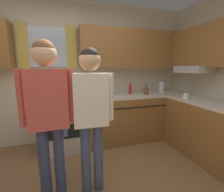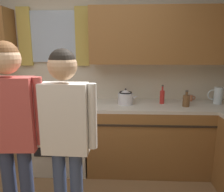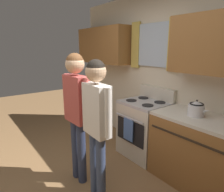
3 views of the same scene
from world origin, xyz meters
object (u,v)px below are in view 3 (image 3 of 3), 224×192
Objects in this scene: adult_in_plaid at (97,115)px; adult_left at (77,104)px; stove_oven at (144,127)px; stovetop_kettle at (196,109)px.

adult_left is at bearing -177.29° from adult_in_plaid.
stove_oven is 1.31m from adult_in_plaid.
adult_left is (-0.91, -1.16, 0.05)m from stovetop_kettle.
adult_in_plaid reaches higher than stovetop_kettle.
stovetop_kettle reaches higher than stove_oven.
adult_left is 0.42m from adult_in_plaid.
stovetop_kettle is at bearing -0.14° from stove_oven.
stove_oven is at bearing 86.53° from adult_left.
adult_in_plaid is (0.42, 0.02, -0.03)m from adult_left.
stovetop_kettle is at bearing 51.76° from adult_left.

